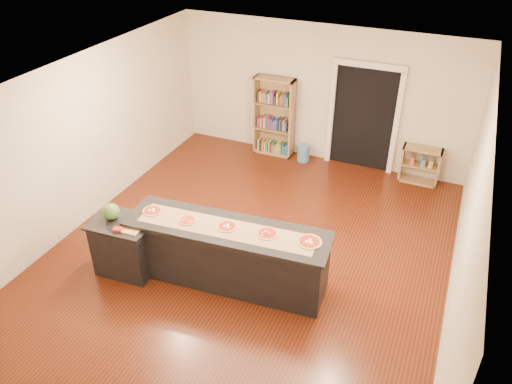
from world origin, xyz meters
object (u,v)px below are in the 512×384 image
at_px(bookshelf, 274,117).
at_px(waste_bin, 303,153).
at_px(watermelon, 111,212).
at_px(kitchen_island, 228,254).
at_px(low_shelf, 420,165).
at_px(side_counter, 125,246).

xyz_separation_m(bookshelf, waste_bin, (0.72, -0.09, -0.66)).
bearing_deg(bookshelf, watermelon, -99.77).
distance_m(kitchen_island, bookshelf, 4.18).
xyz_separation_m(waste_bin, watermelon, (-1.48, -4.35, 0.83)).
bearing_deg(kitchen_island, waste_bin, 87.80).
height_order(kitchen_island, watermelon, watermelon).
xyz_separation_m(kitchen_island, bookshelf, (-0.90, 4.06, 0.36)).
bearing_deg(waste_bin, low_shelf, 2.06).
relative_size(kitchen_island, low_shelf, 3.98).
bearing_deg(kitchen_island, watermelon, -172.15).
distance_m(kitchen_island, low_shelf, 4.60).
bearing_deg(low_shelf, bookshelf, 179.86).
height_order(low_shelf, watermelon, watermelon).
relative_size(bookshelf, waste_bin, 4.64).
bearing_deg(kitchen_island, side_counter, -170.23).
bearing_deg(kitchen_island, bookshelf, 97.68).
distance_m(waste_bin, watermelon, 4.67).
bearing_deg(side_counter, waste_bin, 69.38).
distance_m(side_counter, bookshelf, 4.51).
bearing_deg(low_shelf, waste_bin, -177.94).
relative_size(side_counter, low_shelf, 1.23).
height_order(low_shelf, waste_bin, low_shelf).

